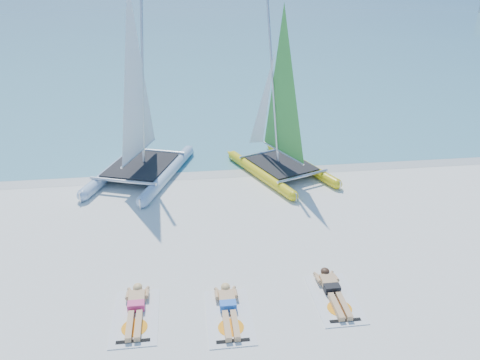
{
  "coord_description": "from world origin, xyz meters",
  "views": [
    {
      "loc": [
        -0.81,
        -10.61,
        7.07
      ],
      "look_at": [
        0.69,
        1.2,
        1.56
      ],
      "focal_mm": 35.0,
      "sensor_mm": 36.0,
      "label": 1
    }
  ],
  "objects_px": {
    "towel_c": "(335,299)",
    "sunbather_c": "(333,290)",
    "catamaran_blue": "(138,119)",
    "towel_b": "(229,317)",
    "catamaran_yellow": "(276,119)",
    "sunbather_a": "(136,307)",
    "towel_a": "(136,317)",
    "sunbather_b": "(228,307)"
  },
  "relations": [
    {
      "from": "towel_a",
      "to": "towel_b",
      "type": "distance_m",
      "value": 2.06
    },
    {
      "from": "sunbather_a",
      "to": "sunbather_c",
      "type": "xyz_separation_m",
      "value": [
        4.54,
        0.04,
        0.0
      ]
    },
    {
      "from": "towel_c",
      "to": "sunbather_c",
      "type": "relative_size",
      "value": 1.07
    },
    {
      "from": "towel_b",
      "to": "towel_c",
      "type": "bearing_deg",
      "value": 6.77
    },
    {
      "from": "catamaran_blue",
      "to": "catamaran_yellow",
      "type": "relative_size",
      "value": 1.13
    },
    {
      "from": "towel_b",
      "to": "sunbather_a",
      "type": "bearing_deg",
      "value": 167.74
    },
    {
      "from": "catamaran_yellow",
      "to": "sunbather_b",
      "type": "xyz_separation_m",
      "value": [
        -2.57,
        -7.77,
        -1.86
      ]
    },
    {
      "from": "catamaran_blue",
      "to": "towel_b",
      "type": "height_order",
      "value": "catamaran_blue"
    },
    {
      "from": "towel_c",
      "to": "sunbather_c",
      "type": "height_order",
      "value": "sunbather_c"
    },
    {
      "from": "towel_a",
      "to": "catamaran_blue",
      "type": "bearing_deg",
      "value": 92.24
    },
    {
      "from": "towel_a",
      "to": "catamaran_yellow",
      "type": "bearing_deg",
      "value": 59.11
    },
    {
      "from": "catamaran_yellow",
      "to": "towel_c",
      "type": "bearing_deg",
      "value": -112.77
    },
    {
      "from": "towel_a",
      "to": "sunbather_c",
      "type": "xyz_separation_m",
      "value": [
        4.54,
        0.24,
        0.11
      ]
    },
    {
      "from": "catamaran_yellow",
      "to": "sunbather_a",
      "type": "distance_m",
      "value": 9.02
    },
    {
      "from": "catamaran_blue",
      "to": "sunbather_b",
      "type": "xyz_separation_m",
      "value": [
        2.35,
        -7.88,
        -2.0
      ]
    },
    {
      "from": "catamaran_blue",
      "to": "towel_b",
      "type": "relative_size",
      "value": 3.83
    },
    {
      "from": "catamaran_yellow",
      "to": "towel_a",
      "type": "distance_m",
      "value": 9.2
    },
    {
      "from": "towel_a",
      "to": "sunbather_c",
      "type": "distance_m",
      "value": 4.55
    },
    {
      "from": "towel_c",
      "to": "catamaran_yellow",
      "type": "bearing_deg",
      "value": 89.44
    },
    {
      "from": "sunbather_b",
      "to": "towel_c",
      "type": "xyz_separation_m",
      "value": [
        2.5,
        0.1,
        -0.11
      ]
    },
    {
      "from": "catamaran_blue",
      "to": "sunbather_a",
      "type": "xyz_separation_m",
      "value": [
        0.31,
        -7.62,
        -2.0
      ]
    },
    {
      "from": "catamaran_yellow",
      "to": "sunbather_b",
      "type": "bearing_deg",
      "value": -130.51
    },
    {
      "from": "towel_a",
      "to": "sunbather_a",
      "type": "relative_size",
      "value": 1.07
    },
    {
      "from": "towel_a",
      "to": "towel_c",
      "type": "xyz_separation_m",
      "value": [
        4.54,
        0.04,
        0.0
      ]
    },
    {
      "from": "towel_c",
      "to": "sunbather_c",
      "type": "distance_m",
      "value": 0.22
    },
    {
      "from": "catamaran_blue",
      "to": "towel_c",
      "type": "height_order",
      "value": "catamaran_blue"
    },
    {
      "from": "sunbather_a",
      "to": "towel_b",
      "type": "relative_size",
      "value": 0.93
    },
    {
      "from": "sunbather_b",
      "to": "sunbather_c",
      "type": "xyz_separation_m",
      "value": [
        2.5,
        0.3,
        0.0
      ]
    },
    {
      "from": "sunbather_b",
      "to": "sunbather_a",
      "type": "bearing_deg",
      "value": 172.97
    },
    {
      "from": "towel_a",
      "to": "sunbather_c",
      "type": "bearing_deg",
      "value": 2.98
    },
    {
      "from": "towel_a",
      "to": "sunbather_b",
      "type": "relative_size",
      "value": 1.07
    },
    {
      "from": "catamaran_blue",
      "to": "towel_b",
      "type": "xyz_separation_m",
      "value": [
        2.35,
        -8.07,
        -2.11
      ]
    },
    {
      "from": "towel_a",
      "to": "towel_b",
      "type": "relative_size",
      "value": 1.0
    },
    {
      "from": "sunbather_a",
      "to": "towel_c",
      "type": "xyz_separation_m",
      "value": [
        4.54,
        -0.15,
        -0.11
      ]
    },
    {
      "from": "catamaran_blue",
      "to": "sunbather_a",
      "type": "distance_m",
      "value": 7.89
    },
    {
      "from": "catamaran_blue",
      "to": "catamaran_yellow",
      "type": "distance_m",
      "value": 4.92
    },
    {
      "from": "towel_c",
      "to": "sunbather_c",
      "type": "bearing_deg",
      "value": 90.0
    },
    {
      "from": "catamaran_yellow",
      "to": "towel_b",
      "type": "xyz_separation_m",
      "value": [
        -2.57,
        -7.97,
        -1.97
      ]
    },
    {
      "from": "sunbather_a",
      "to": "sunbather_b",
      "type": "distance_m",
      "value": 2.06
    },
    {
      "from": "towel_a",
      "to": "sunbather_a",
      "type": "height_order",
      "value": "sunbather_a"
    },
    {
      "from": "sunbather_a",
      "to": "sunbather_c",
      "type": "height_order",
      "value": "same"
    },
    {
      "from": "towel_a",
      "to": "sunbather_a",
      "type": "bearing_deg",
      "value": 90.0
    }
  ]
}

